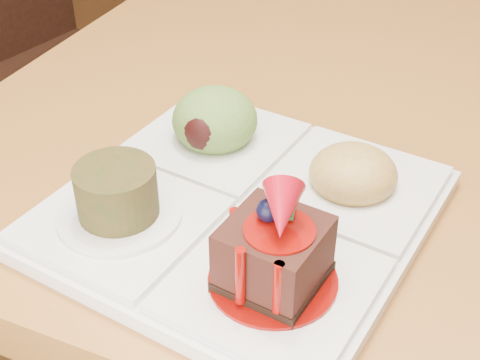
% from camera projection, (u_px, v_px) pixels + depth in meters
% --- Properties ---
extents(ground, '(6.00, 6.00, 0.00)m').
position_uv_depth(ground, '(461.00, 308.00, 1.43)').
color(ground, brown).
extents(chair_left, '(0.47, 0.47, 0.89)m').
position_uv_depth(chair_left, '(26.00, 39.00, 1.34)').
color(chair_left, black).
rests_on(chair_left, ground).
extents(sampler_plate, '(0.29, 0.29, 0.10)m').
position_uv_depth(sampler_plate, '(241.00, 193.00, 0.49)').
color(sampler_plate, silver).
rests_on(sampler_plate, dining_table).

